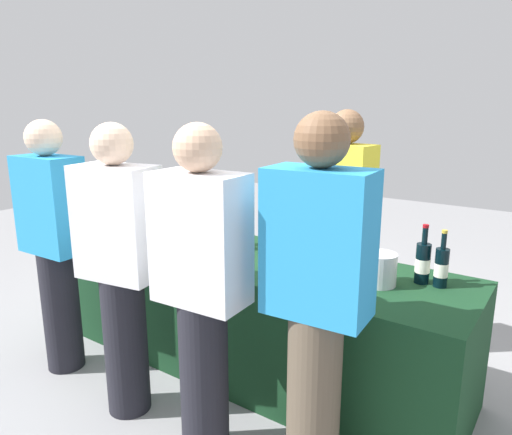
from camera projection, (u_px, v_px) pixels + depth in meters
The scene contains 18 objects.
ground_plane at pixel (256, 367), 3.10m from camera, with size 12.00×12.00×0.00m, color gray.
tasting_table at pixel (256, 313), 3.01m from camera, with size 2.59×0.78×0.76m, color #14381E.
wine_bottle_0 at pixel (199, 223), 3.29m from camera, with size 0.07×0.07×0.31m.
wine_bottle_1 at pixel (234, 228), 3.13m from camera, with size 0.07×0.07×0.32m.
wine_bottle_2 at pixel (244, 233), 3.05m from camera, with size 0.08×0.08×0.31m.
wine_bottle_3 at pixel (315, 244), 2.76m from camera, with size 0.07×0.07×0.33m.
wine_bottle_4 at pixel (423, 262), 2.48m from camera, with size 0.08×0.08×0.32m.
wine_bottle_5 at pixel (441, 267), 2.42m from camera, with size 0.07×0.07×0.30m.
wine_glass_0 at pixel (174, 232), 3.11m from camera, with size 0.08×0.08×0.14m.
wine_glass_1 at pixel (277, 249), 2.74m from camera, with size 0.07×0.07×0.14m.
wine_glass_2 at pixel (289, 253), 2.70m from camera, with size 0.06×0.06×0.13m.
wine_glass_3 at pixel (320, 267), 2.44m from camera, with size 0.08×0.08×0.14m.
ice_bucket at pixel (379, 269), 2.46m from camera, with size 0.18×0.18×0.17m, color silver.
server_pouring at pixel (343, 223), 3.18m from camera, with size 0.41×0.26×1.64m.
guest_0 at pixel (54, 241), 2.91m from camera, with size 0.42×0.24×1.59m.
guest_1 at pixel (120, 265), 2.49m from camera, with size 0.46×0.30×1.59m.
guest_2 at pixel (202, 288), 2.16m from camera, with size 0.44×0.26×1.60m.
guest_3 at pixel (317, 298), 1.98m from camera, with size 0.45×0.27×1.65m.
Camera 1 is at (1.59, -2.28, 1.68)m, focal length 33.25 mm.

